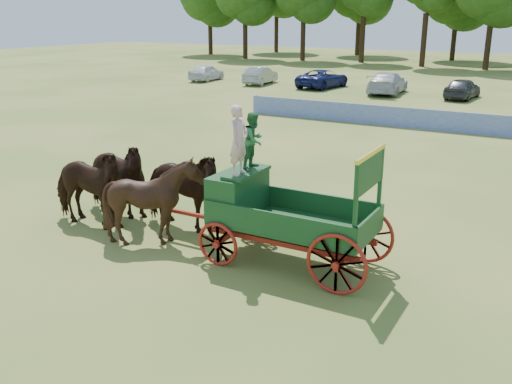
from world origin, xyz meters
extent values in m
plane|color=#9C8F46|center=(0.00, 0.00, 0.00)|extent=(160.00, 160.00, 0.00)
imported|color=black|center=(-8.71, -0.74, 1.15)|extent=(2.79, 1.37, 2.31)
imported|color=black|center=(-8.71, 0.36, 1.15)|extent=(2.82, 1.46, 2.31)
imported|color=black|center=(-6.31, -0.74, 1.15)|extent=(2.38, 2.19, 2.31)
imported|color=black|center=(-6.31, 0.36, 1.15)|extent=(2.75, 1.29, 2.31)
cube|color=#A52E10|center=(-4.11, -0.19, 0.60)|extent=(0.12, 2.00, 0.12)
cube|color=#A52E10|center=(-1.11, -0.19, 0.60)|extent=(0.12, 2.00, 0.12)
cube|color=#A52E10|center=(-2.61, -0.74, 0.72)|extent=(3.80, 0.10, 0.12)
cube|color=#A52E10|center=(-2.61, 0.36, 0.72)|extent=(3.80, 0.10, 0.12)
cube|color=#A52E10|center=(-5.01, -0.19, 0.75)|extent=(2.80, 0.09, 0.09)
cube|color=#174621|center=(-2.61, -0.19, 1.00)|extent=(3.80, 1.80, 0.10)
cube|color=#174621|center=(-2.61, -1.07, 1.30)|extent=(3.80, 0.06, 0.55)
cube|color=#174621|center=(-2.61, 0.69, 1.30)|extent=(3.80, 0.06, 0.55)
cube|color=#174621|center=(-0.73, -0.19, 1.30)|extent=(0.06, 1.80, 0.55)
cube|color=#174621|center=(-4.11, -0.19, 1.55)|extent=(0.85, 1.70, 1.05)
cube|color=#174621|center=(-3.86, -0.19, 2.12)|extent=(0.55, 1.50, 0.08)
cube|color=#174621|center=(-4.49, -0.19, 1.35)|extent=(0.10, 1.60, 0.65)
cube|color=#174621|center=(-4.31, -0.19, 1.05)|extent=(0.55, 1.60, 0.06)
cube|color=#174621|center=(-0.81, -0.99, 1.95)|extent=(0.08, 0.08, 1.80)
cube|color=#174621|center=(-0.81, 0.61, 1.95)|extent=(0.08, 0.08, 1.80)
cube|color=#174621|center=(-0.81, -0.19, 2.55)|extent=(0.07, 1.75, 0.75)
cube|color=yellow|center=(-0.81, -0.19, 2.95)|extent=(0.08, 1.80, 0.09)
cube|color=yellow|center=(-0.85, -0.19, 2.55)|extent=(0.02, 1.30, 0.12)
torus|color=#A52E10|center=(-4.11, -1.14, 0.55)|extent=(1.09, 0.09, 1.09)
torus|color=#A52E10|center=(-4.11, 0.76, 0.55)|extent=(1.09, 0.09, 1.09)
torus|color=#A52E10|center=(-1.11, -1.14, 0.70)|extent=(1.39, 0.09, 1.39)
torus|color=#A52E10|center=(-1.11, 0.76, 0.70)|extent=(1.39, 0.09, 1.39)
imported|color=beige|center=(-3.86, -0.54, 2.98)|extent=(0.39, 0.60, 1.63)
imported|color=#276A35|center=(-3.86, 0.16, 2.84)|extent=(0.52, 0.66, 1.37)
cube|color=#1C3598|center=(-1.00, 18.00, 0.53)|extent=(26.00, 0.08, 1.05)
imported|color=silver|center=(-26.00, 30.71, 0.70)|extent=(1.89, 4.22, 1.41)
imported|color=gray|center=(-20.62, 30.82, 0.70)|extent=(1.85, 4.38, 1.41)
imported|color=navy|center=(-15.12, 31.18, 0.72)|extent=(3.07, 5.45, 1.44)
imported|color=silver|center=(-9.58, 30.28, 0.79)|extent=(2.66, 5.62, 1.58)
imported|color=#333338|center=(-4.25, 30.29, 0.72)|extent=(2.08, 4.36, 1.44)
cylinder|color=#382314|center=(-44.00, 58.35, 2.40)|extent=(0.60, 0.60, 4.80)
cylinder|color=#382314|center=(-35.65, 53.94, 2.50)|extent=(0.60, 0.60, 4.99)
cylinder|color=#382314|center=(-27.85, 54.76, 2.55)|extent=(0.60, 0.60, 5.10)
cylinder|color=#382314|center=(-20.49, 55.62, 2.67)|extent=(0.60, 0.60, 5.35)
cylinder|color=#382314|center=(-12.80, 53.74, 2.84)|extent=(0.60, 0.60, 5.69)
cylinder|color=#382314|center=(-6.08, 53.36, 2.61)|extent=(0.60, 0.60, 5.22)
cylinder|color=#382314|center=(-38.00, 67.17, 2.90)|extent=(0.60, 0.60, 5.79)
cylinder|color=#382314|center=(-25.08, 66.91, 2.60)|extent=(0.60, 0.60, 5.19)
cylinder|color=#382314|center=(-11.62, 64.17, 2.38)|extent=(0.60, 0.60, 4.76)
camera|label=1|loc=(2.82, -11.59, 5.81)|focal=40.00mm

